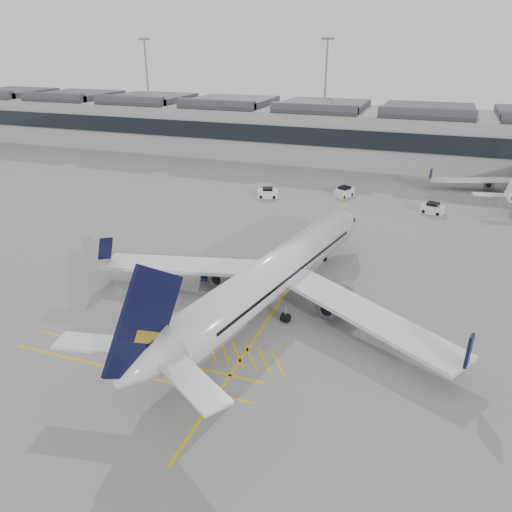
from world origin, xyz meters
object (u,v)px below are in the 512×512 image
(airliner_main, at_px, (271,276))
(pushback_tug, at_px, (153,288))
(ramp_agent_b, at_px, (237,289))
(ramp_agent_a, at_px, (265,280))
(baggage_cart_a, at_px, (216,267))
(belt_loader, at_px, (280,262))

(airliner_main, xyz_separation_m, pushback_tug, (-12.59, -1.79, -2.66))
(ramp_agent_b, bearing_deg, ramp_agent_a, -147.97)
(airliner_main, height_order, baggage_cart_a, airliner_main)
(baggage_cart_a, height_order, ramp_agent_b, ramp_agent_b)
(belt_loader, height_order, ramp_agent_a, ramp_agent_a)
(airliner_main, xyz_separation_m, ramp_agent_b, (-4.01, 0.75, -2.46))
(belt_loader, xyz_separation_m, baggage_cart_a, (-6.10, -4.78, 0.35))
(baggage_cart_a, bearing_deg, ramp_agent_a, -35.02)
(airliner_main, relative_size, ramp_agent_b, 23.96)
(belt_loader, relative_size, baggage_cart_a, 2.35)
(baggage_cart_a, xyz_separation_m, ramp_agent_b, (4.24, -4.07, -0.01))
(ramp_agent_a, xyz_separation_m, pushback_tug, (-10.74, -5.37, -0.32))
(baggage_cart_a, bearing_deg, pushback_tug, -147.21)
(ramp_agent_b, height_order, pushback_tug, ramp_agent_b)
(belt_loader, bearing_deg, pushback_tug, -127.42)
(pushback_tug, bearing_deg, baggage_cart_a, 49.98)
(baggage_cart_a, xyz_separation_m, ramp_agent_a, (6.40, -1.25, 0.11))
(baggage_cart_a, xyz_separation_m, pushback_tug, (-4.34, -6.62, -0.21))
(ramp_agent_a, height_order, ramp_agent_b, ramp_agent_a)
(pushback_tug, bearing_deg, belt_loader, 40.73)
(ramp_agent_b, bearing_deg, belt_loader, -122.44)
(ramp_agent_b, distance_m, pushback_tug, 8.95)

